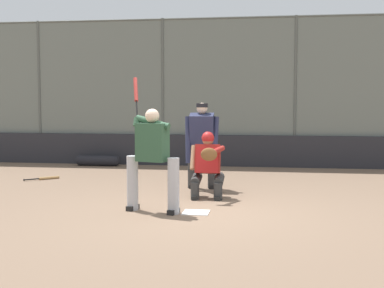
{
  "coord_description": "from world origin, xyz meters",
  "views": [
    {
      "loc": [
        -1.21,
        8.57,
        1.87
      ],
      "look_at": [
        0.22,
        -1.0,
        1.05
      ],
      "focal_mm": 50.0,
      "sensor_mm": 36.0,
      "label": 1
    }
  ],
  "objects_px": {
    "catcher_behind_plate": "(207,164)",
    "equipment_bag_dugout_side": "(98,161)",
    "spare_bat_near_backstop": "(46,178)",
    "umpire_home": "(202,143)",
    "batter_at_plate": "(152,156)"
  },
  "relations": [
    {
      "from": "catcher_behind_plate",
      "to": "umpire_home",
      "type": "relative_size",
      "value": 0.7
    },
    {
      "from": "spare_bat_near_backstop",
      "to": "equipment_bag_dugout_side",
      "type": "height_order",
      "value": "equipment_bag_dugout_side"
    },
    {
      "from": "batter_at_plate",
      "to": "umpire_home",
      "type": "distance_m",
      "value": 2.47
    },
    {
      "from": "catcher_behind_plate",
      "to": "equipment_bag_dugout_side",
      "type": "distance_m",
      "value": 5.7
    },
    {
      "from": "catcher_behind_plate",
      "to": "spare_bat_near_backstop",
      "type": "distance_m",
      "value": 4.39
    },
    {
      "from": "batter_at_plate",
      "to": "catcher_behind_plate",
      "type": "bearing_deg",
      "value": -103.48
    },
    {
      "from": "catcher_behind_plate",
      "to": "equipment_bag_dugout_side",
      "type": "bearing_deg",
      "value": -51.66
    },
    {
      "from": "batter_at_plate",
      "to": "equipment_bag_dugout_side",
      "type": "relative_size",
      "value": 1.74
    },
    {
      "from": "umpire_home",
      "to": "equipment_bag_dugout_side",
      "type": "xyz_separation_m",
      "value": [
        3.38,
        -3.33,
        -0.82
      ]
    },
    {
      "from": "catcher_behind_plate",
      "to": "umpire_home",
      "type": "bearing_deg",
      "value": -78.35
    },
    {
      "from": "umpire_home",
      "to": "catcher_behind_plate",
      "type": "bearing_deg",
      "value": 101.19
    },
    {
      "from": "batter_at_plate",
      "to": "equipment_bag_dugout_side",
      "type": "distance_m",
      "value": 6.46
    },
    {
      "from": "catcher_behind_plate",
      "to": "umpire_home",
      "type": "height_order",
      "value": "umpire_home"
    },
    {
      "from": "equipment_bag_dugout_side",
      "to": "umpire_home",
      "type": "bearing_deg",
      "value": 135.41
    },
    {
      "from": "umpire_home",
      "to": "spare_bat_near_backstop",
      "type": "distance_m",
      "value": 3.92
    }
  ]
}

